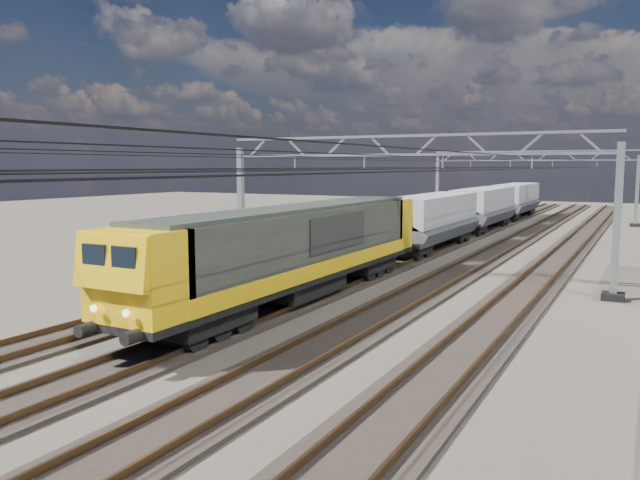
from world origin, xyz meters
The scene contains 12 objects.
ground centered at (0.00, 0.00, 0.00)m, with size 160.00×160.00×0.00m, color #2A241F.
track_outer_west centered at (-6.00, 0.00, 0.07)m, with size 2.60×140.00×0.30m.
track_loco centered at (-2.00, 0.00, 0.07)m, with size 2.60×140.00×0.30m.
track_inner_east centered at (2.00, 0.00, 0.07)m, with size 2.60×140.00×0.30m.
track_outer_east centered at (6.00, 0.00, 0.07)m, with size 2.60×140.00×0.30m.
catenary_gantry_mid centered at (0.00, 4.00, 3.91)m, with size 19.90×0.90×7.11m.
catenary_gantry_far centered at (0.00, 40.00, 3.91)m, with size 19.90×0.90×7.11m.
overhead_wires centered at (0.00, 8.00, 5.75)m, with size 12.03×140.00×0.53m.
locomotive centered at (-2.00, -2.55, 2.33)m, with size 2.76×21.10×3.62m.
hopper_wagon_lead centered at (-2.00, 15.15, 2.23)m, with size 3.38×13.00×3.25m.
hopper_wagon_mid centered at (-2.00, 29.35, 2.23)m, with size 3.38×13.00×3.25m.
hopper_wagon_third centered at (-2.00, 43.55, 2.23)m, with size 3.38×13.00×3.25m.
Camera 1 is at (10.70, -24.57, 5.63)m, focal length 35.00 mm.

